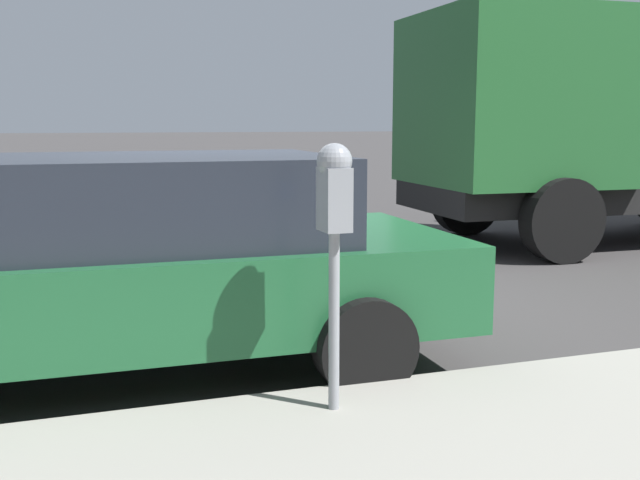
# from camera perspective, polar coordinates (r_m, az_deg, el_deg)

# --- Properties ---
(ground_plane) EXTENTS (220.00, 220.00, 0.00)m
(ground_plane) POSITION_cam_1_polar(r_m,az_deg,el_deg) (6.65, -6.52, -5.91)
(ground_plane) COLOR #3D3A3A
(parking_meter) EXTENTS (0.21, 0.19, 1.47)m
(parking_meter) POSITION_cam_1_polar(r_m,az_deg,el_deg) (3.99, 1.10, 2.40)
(parking_meter) COLOR gray
(parking_meter) RESTS_ON sidewalk
(car_green) EXTENTS (2.22, 4.75, 1.48)m
(car_green) POSITION_cam_1_polar(r_m,az_deg,el_deg) (5.24, -14.98, -1.47)
(car_green) COLOR #1E5B33
(car_green) RESTS_ON ground_plane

